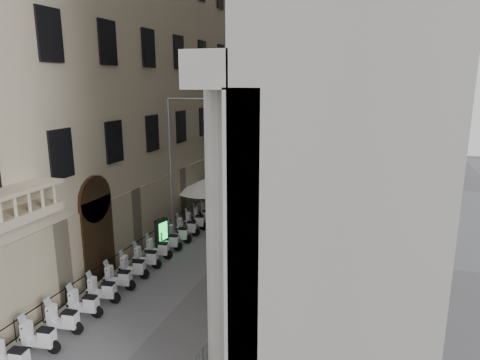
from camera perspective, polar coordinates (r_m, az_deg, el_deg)
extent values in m
cube|color=beige|center=(54.06, 9.75, 18.10)|extent=(22.00, 10.00, 30.00)
cylinder|color=white|center=(31.14, -8.00, -3.95)|extent=(0.06, 0.06, 2.15)
cylinder|color=white|center=(30.07, -3.30, -4.46)|extent=(0.06, 0.06, 2.15)
cylinder|color=white|center=(33.51, -5.95, -2.65)|extent=(0.06, 0.06, 2.15)
cylinder|color=white|center=(32.52, -1.53, -3.08)|extent=(0.06, 0.06, 2.15)
cube|color=white|center=(31.48, -4.73, -1.55)|extent=(2.93, 2.93, 0.12)
cone|color=white|center=(31.36, -4.75, -0.68)|extent=(3.91, 3.91, 0.98)
cylinder|color=#909398|center=(27.65, -9.21, 1.24)|extent=(0.16, 0.16, 9.07)
cylinder|color=#909398|center=(26.76, -6.72, 10.72)|extent=(2.69, 0.68, 0.12)
cube|color=#909398|center=(26.51, -4.04, 10.63)|extent=(0.61, 0.36, 0.17)
cube|color=black|center=(26.81, -10.42, -7.10)|extent=(0.48, 0.96, 1.96)
cube|color=#19E54C|center=(26.64, -10.19, -6.73)|extent=(0.20, 0.70, 1.09)
imported|color=black|center=(33.57, 2.82, -2.78)|extent=(0.81, 0.67, 1.91)
imported|color=black|center=(36.81, 4.84, -1.69)|extent=(0.79, 0.64, 1.53)
imported|color=black|center=(37.38, 1.84, -1.13)|extent=(1.07, 0.87, 1.90)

